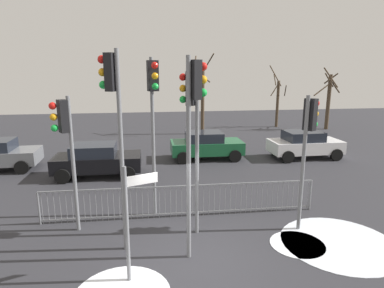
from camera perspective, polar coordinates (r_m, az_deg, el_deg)
name	(u,v)px	position (r m, az deg, el deg)	size (l,w,h in m)	color
ground_plane	(193,261)	(8.68, 0.18, -19.79)	(60.00, 60.00, 0.00)	#2D2D33
traffic_light_mid_left	(65,135)	(9.70, -21.30, 1.55)	(0.52, 0.42, 3.99)	slate
traffic_light_foreground_right	(153,103)	(10.03, -6.80, 7.10)	(0.36, 0.56, 5.06)	slate
traffic_light_rear_right	(114,108)	(8.21, -13.43, 6.17)	(0.52, 0.41, 5.17)	slate
traffic_light_rear_left	(308,133)	(9.84, 19.71, 1.88)	(0.51, 0.42, 4.01)	slate
traffic_light_mid_right	(193,115)	(7.66, 0.23, 5.16)	(0.52, 0.41, 5.00)	slate
traffic_light_foreground_left	(192,115)	(8.94, 0.06, 5.06)	(0.52, 0.42, 4.74)	slate
direction_sign_post	(130,218)	(7.42, -10.88, -12.55)	(0.75, 0.32, 2.70)	slate
pedestrian_guard_railing	(182,201)	(10.69, -1.84, -9.86)	(8.87, 0.20, 1.07)	slate
car_white_near	(304,144)	(18.66, 19.08, 0.00)	(3.82, 1.96, 1.47)	silver
car_green_mid	(206,145)	(17.45, 2.45, -0.15)	(3.81, 1.95, 1.47)	#195933
car_black_far	(97,160)	(15.19, -16.30, -2.63)	(3.81, 1.94, 1.47)	black
bare_tree_left	(203,96)	(24.13, 1.87, 8.39)	(1.52, 1.53, 5.86)	#473828
bare_tree_centre	(277,101)	(28.17, 14.73, 7.31)	(1.61, 1.41, 5.06)	#473828
bare_tree_right	(328,99)	(28.34, 22.77, 7.31)	(1.75, 1.85, 4.90)	#473828
snow_patch_kerb	(297,244)	(9.79, 17.95, -16.34)	(1.48, 1.48, 0.01)	white
snow_patch_island	(339,243)	(10.25, 24.34, -15.49)	(3.14, 3.14, 0.01)	silver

